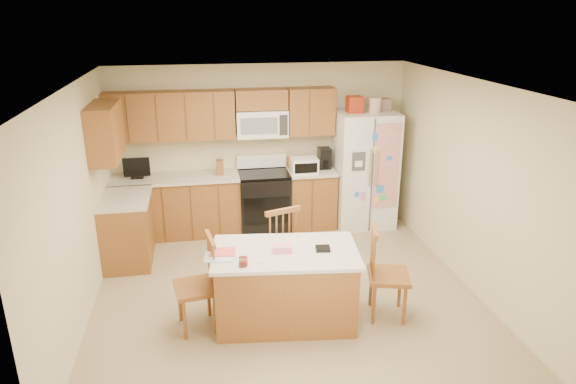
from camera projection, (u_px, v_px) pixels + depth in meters
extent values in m
plane|color=#907E57|center=(285.00, 290.00, 6.28)|extent=(4.50, 4.50, 0.00)
cube|color=beige|center=(260.00, 146.00, 7.95)|extent=(4.50, 0.10, 2.50)
cube|color=beige|center=(336.00, 297.00, 3.77)|extent=(4.50, 0.10, 2.50)
cube|color=beige|center=(78.00, 207.00, 5.49)|extent=(0.10, 4.50, 2.50)
cube|color=beige|center=(467.00, 184.00, 6.23)|extent=(0.10, 4.50, 2.50)
cube|color=white|center=(285.00, 84.00, 5.44)|extent=(4.50, 4.50, 0.04)
cube|color=brown|center=(177.00, 207.00, 7.72)|extent=(1.87, 0.60, 0.88)
cube|color=brown|center=(310.00, 199.00, 8.06)|extent=(0.72, 0.60, 0.88)
cube|color=brown|center=(128.00, 230.00, 6.90)|extent=(0.60, 0.95, 0.88)
cube|color=beige|center=(175.00, 178.00, 7.56)|extent=(1.87, 0.64, 0.04)
cube|color=beige|center=(311.00, 171.00, 7.90)|extent=(0.72, 0.64, 0.04)
cube|color=beige|center=(125.00, 198.00, 6.75)|extent=(0.64, 0.95, 0.04)
cube|color=brown|center=(170.00, 116.00, 7.39)|extent=(1.85, 0.33, 0.70)
cube|color=brown|center=(311.00, 111.00, 7.73)|extent=(0.70, 0.33, 0.70)
cube|color=brown|center=(261.00, 99.00, 7.54)|extent=(0.76, 0.33, 0.29)
cube|color=brown|center=(105.00, 132.00, 6.42)|extent=(0.33, 0.95, 0.70)
cube|color=brown|center=(127.00, 120.00, 7.14)|extent=(0.02, 0.01, 0.66)
cube|color=brown|center=(135.00, 217.00, 7.35)|extent=(0.02, 0.01, 0.84)
cube|color=brown|center=(157.00, 119.00, 7.21)|extent=(0.02, 0.01, 0.66)
cube|color=brown|center=(164.00, 215.00, 7.41)|extent=(0.02, 0.01, 0.84)
cube|color=brown|center=(186.00, 118.00, 7.27)|extent=(0.02, 0.01, 0.66)
cube|color=brown|center=(192.00, 213.00, 7.48)|extent=(0.02, 0.01, 0.84)
cube|color=brown|center=(214.00, 117.00, 7.34)|extent=(0.01, 0.01, 0.66)
cube|color=brown|center=(219.00, 212.00, 7.54)|extent=(0.01, 0.01, 0.84)
cube|color=brown|center=(310.00, 113.00, 7.57)|extent=(0.01, 0.01, 0.66)
cube|color=brown|center=(312.00, 206.00, 7.77)|extent=(0.01, 0.01, 0.84)
cube|color=white|center=(262.00, 123.00, 7.64)|extent=(0.76, 0.38, 0.40)
cube|color=slate|center=(259.00, 126.00, 7.44)|extent=(0.54, 0.01, 0.24)
cube|color=#262626|center=(284.00, 125.00, 7.50)|extent=(0.12, 0.01, 0.30)
cube|color=brown|center=(220.00, 167.00, 7.64)|extent=(0.10, 0.14, 0.22)
cube|color=black|center=(138.00, 178.00, 7.49)|extent=(0.18, 0.12, 0.02)
cube|color=black|center=(137.00, 167.00, 7.44)|extent=(0.38, 0.03, 0.28)
cube|color=#BA5E2D|center=(300.00, 163.00, 7.92)|extent=(0.35, 0.22, 0.18)
cube|color=white|center=(304.00, 166.00, 7.70)|extent=(0.40, 0.28, 0.23)
cube|color=black|center=(306.00, 168.00, 7.57)|extent=(0.34, 0.01, 0.15)
cube|color=black|center=(324.00, 158.00, 7.93)|extent=(0.18, 0.22, 0.32)
cylinder|color=black|center=(325.00, 164.00, 7.89)|extent=(0.12, 0.12, 0.12)
cube|color=black|center=(264.00, 202.00, 7.92)|extent=(0.76, 0.64, 0.88)
cube|color=black|center=(267.00, 211.00, 7.63)|extent=(0.68, 0.01, 0.42)
cube|color=black|center=(264.00, 173.00, 7.76)|extent=(0.76, 0.64, 0.03)
cube|color=white|center=(261.00, 161.00, 7.96)|extent=(0.76, 0.10, 0.20)
cube|color=white|center=(364.00, 169.00, 7.97)|extent=(0.90, 0.75, 1.80)
cube|color=#4C4C4C|center=(372.00, 177.00, 7.62)|extent=(0.02, 0.01, 1.75)
cube|color=silver|center=(370.00, 168.00, 7.54)|extent=(0.02, 0.03, 0.55)
cube|color=silver|center=(376.00, 167.00, 7.55)|extent=(0.02, 0.03, 0.55)
cube|color=#3F3F44|center=(359.00, 161.00, 7.50)|extent=(0.20, 0.01, 0.28)
cube|color=#D84C59|center=(386.00, 167.00, 7.60)|extent=(0.42, 0.01, 1.30)
cube|color=#A22910|center=(355.00, 104.00, 7.60)|extent=(0.22, 0.22, 0.24)
cylinder|color=#D5AE95|center=(375.00, 105.00, 7.60)|extent=(0.18, 0.18, 0.22)
cube|color=gray|center=(383.00, 104.00, 7.76)|extent=(0.18, 0.20, 0.18)
cube|color=brown|center=(285.00, 287.00, 5.56)|extent=(1.54, 0.98, 0.80)
cube|color=beige|center=(285.00, 252.00, 5.42)|extent=(1.63, 1.07, 0.04)
cylinder|color=#A22910|center=(243.00, 263.00, 5.08)|extent=(0.08, 0.08, 0.06)
cylinder|color=white|center=(243.00, 262.00, 5.08)|extent=(0.09, 0.09, 0.09)
cube|color=pink|center=(282.00, 248.00, 5.40)|extent=(0.22, 0.17, 0.07)
cube|color=black|center=(323.00, 248.00, 5.42)|extent=(0.16, 0.14, 0.04)
cube|color=white|center=(219.00, 257.00, 5.26)|extent=(0.32, 0.27, 0.01)
cube|color=#D84C4C|center=(222.00, 252.00, 5.34)|extent=(0.28, 0.23, 0.01)
cylinder|color=white|center=(262.00, 262.00, 5.16)|extent=(0.14, 0.04, 0.01)
cube|color=brown|center=(196.00, 288.00, 5.40)|extent=(0.49, 0.51, 0.05)
cylinder|color=brown|center=(180.00, 302.00, 5.60)|extent=(0.04, 0.04, 0.46)
cylinder|color=brown|center=(185.00, 320.00, 5.27)|extent=(0.04, 0.04, 0.46)
cylinder|color=brown|center=(209.00, 297.00, 5.70)|extent=(0.04, 0.04, 0.46)
cylinder|color=brown|center=(215.00, 314.00, 5.37)|extent=(0.04, 0.04, 0.46)
cylinder|color=brown|center=(209.00, 255.00, 5.51)|extent=(0.02, 0.02, 0.51)
cylinder|color=brown|center=(210.00, 258.00, 5.44)|extent=(0.02, 0.02, 0.51)
cylinder|color=brown|center=(211.00, 262.00, 5.36)|extent=(0.02, 0.02, 0.51)
cylinder|color=brown|center=(213.00, 265.00, 5.29)|extent=(0.02, 0.02, 0.51)
cylinder|color=brown|center=(214.00, 268.00, 5.22)|extent=(0.02, 0.02, 0.51)
cube|color=brown|center=(210.00, 239.00, 5.28)|extent=(0.11, 0.43, 0.05)
cube|color=brown|center=(276.00, 249.00, 6.23)|extent=(0.59, 0.57, 0.05)
cylinder|color=brown|center=(283.00, 259.00, 6.54)|extent=(0.04, 0.04, 0.48)
cylinder|color=brown|center=(256.00, 266.00, 6.37)|extent=(0.04, 0.04, 0.48)
cylinder|color=brown|center=(296.00, 270.00, 6.26)|extent=(0.04, 0.04, 0.48)
cylinder|color=brown|center=(268.00, 277.00, 6.09)|extent=(0.04, 0.04, 0.48)
cylinder|color=brown|center=(296.00, 230.00, 6.05)|extent=(0.02, 0.02, 0.54)
cylinder|color=brown|center=(289.00, 231.00, 6.01)|extent=(0.02, 0.02, 0.54)
cylinder|color=brown|center=(283.00, 232.00, 5.97)|extent=(0.02, 0.02, 0.54)
cylinder|color=brown|center=(277.00, 234.00, 5.94)|extent=(0.02, 0.02, 0.54)
cylinder|color=brown|center=(270.00, 235.00, 5.90)|extent=(0.02, 0.02, 0.54)
cube|color=brown|center=(283.00, 211.00, 5.88)|extent=(0.44, 0.18, 0.06)
cube|color=brown|center=(389.00, 276.00, 5.62)|extent=(0.53, 0.55, 0.05)
cylinder|color=brown|center=(404.00, 306.00, 5.52)|extent=(0.04, 0.04, 0.47)
cylinder|color=brown|center=(400.00, 288.00, 5.87)|extent=(0.04, 0.04, 0.47)
cylinder|color=brown|center=(374.00, 305.00, 5.54)|extent=(0.04, 0.04, 0.47)
cylinder|color=brown|center=(371.00, 287.00, 5.89)|extent=(0.04, 0.04, 0.47)
cylinder|color=brown|center=(374.00, 259.00, 5.38)|extent=(0.02, 0.02, 0.52)
cylinder|color=brown|center=(374.00, 255.00, 5.46)|extent=(0.02, 0.02, 0.52)
cylinder|color=brown|center=(373.00, 252.00, 5.53)|extent=(0.02, 0.02, 0.52)
cylinder|color=brown|center=(372.00, 249.00, 5.61)|extent=(0.02, 0.02, 0.52)
cylinder|color=brown|center=(372.00, 245.00, 5.69)|extent=(0.02, 0.02, 0.52)
cube|color=brown|center=(374.00, 230.00, 5.45)|extent=(0.15, 0.43, 0.05)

